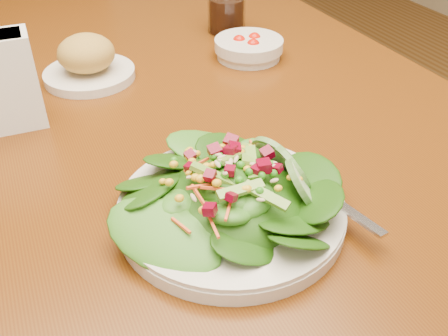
# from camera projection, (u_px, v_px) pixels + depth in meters

# --- Properties ---
(dining_table) EXTENTS (0.90, 1.40, 0.75)m
(dining_table) POSITION_uv_depth(u_px,v_px,m) (185.00, 144.00, 0.91)
(dining_table) COLOR #582C0A
(dining_table) RESTS_ON ground_plane
(chair_far) EXTENTS (0.59, 0.60, 1.00)m
(chair_far) POSITION_uv_depth(u_px,v_px,m) (53.00, 33.00, 1.67)
(chair_far) COLOR #45220F
(chair_far) RESTS_ON ground_plane
(salad_plate) EXTENTS (0.27, 0.27, 0.08)m
(salad_plate) POSITION_uv_depth(u_px,v_px,m) (239.00, 195.00, 0.58)
(salad_plate) COLOR silver
(salad_plate) RESTS_ON dining_table
(bread_plate) EXTENTS (0.16, 0.16, 0.08)m
(bread_plate) POSITION_uv_depth(u_px,v_px,m) (87.00, 61.00, 0.88)
(bread_plate) COLOR silver
(bread_plate) RESTS_ON dining_table
(tomato_bowl) EXTENTS (0.13, 0.13, 0.04)m
(tomato_bowl) POSITION_uv_depth(u_px,v_px,m) (249.00, 48.00, 0.96)
(tomato_bowl) COLOR silver
(tomato_bowl) RESTS_ON dining_table
(drinking_glass) EXTENTS (0.08, 0.08, 0.14)m
(drinking_glass) POSITION_uv_depth(u_px,v_px,m) (227.00, 3.00, 1.05)
(drinking_glass) COLOR silver
(drinking_glass) RESTS_ON dining_table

